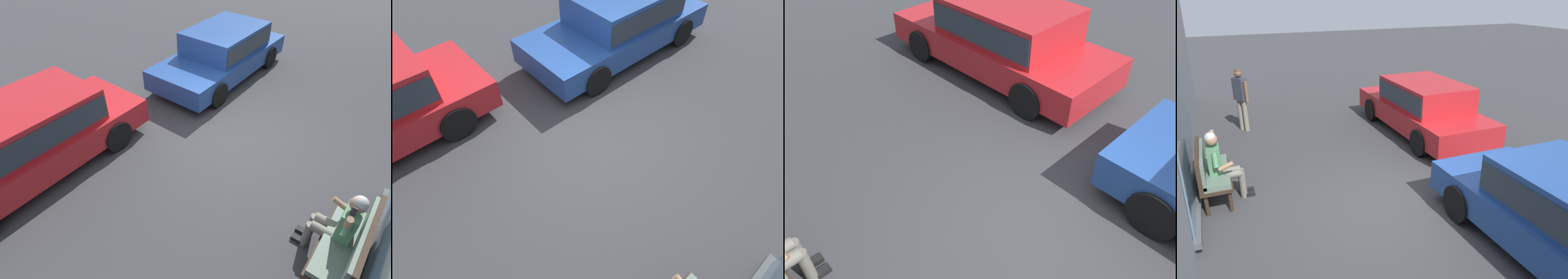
{
  "view_description": "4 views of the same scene",
  "coord_description": "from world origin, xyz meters",
  "views": [
    {
      "loc": [
        4.67,
        2.6,
        4.34
      ],
      "look_at": [
        1.27,
        0.0,
        0.75
      ],
      "focal_mm": 28.0,
      "sensor_mm": 36.0,
      "label": 1
    },
    {
      "loc": [
        2.51,
        2.6,
        4.17
      ],
      "look_at": [
        0.76,
        0.63,
        1.09
      ],
      "focal_mm": 28.0,
      "sensor_mm": 36.0,
      "label": 2
    },
    {
      "loc": [
        -1.53,
        2.6,
        3.89
      ],
      "look_at": [
        0.95,
        0.2,
        1.03
      ],
      "focal_mm": 35.0,
      "sensor_mm": 36.0,
      "label": 3
    },
    {
      "loc": [
        -5.41,
        2.6,
        3.69
      ],
      "look_at": [
        0.62,
        0.02,
        1.09
      ],
      "focal_mm": 35.0,
      "sensor_mm": 36.0,
      "label": 4
    }
  ],
  "objects": [
    {
      "name": "ground_plane",
      "position": [
        0.0,
        0.0,
        0.0
      ],
      "size": [
        60.0,
        60.0,
        0.0
      ],
      "primitive_type": "plane",
      "color": "#38383A"
    },
    {
      "name": "parked_car_near",
      "position": [
        -2.32,
        -1.76,
        0.76
      ],
      "size": [
        4.42,
        1.91,
        1.38
      ],
      "color": "#23478E",
      "rests_on": "ground_plane"
    }
  ]
}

